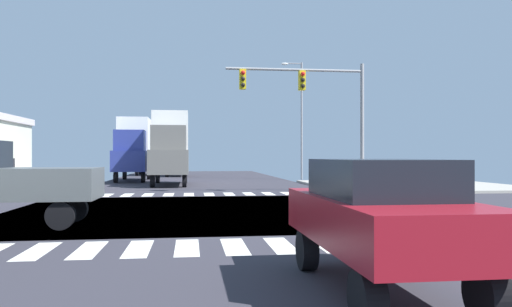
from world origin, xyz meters
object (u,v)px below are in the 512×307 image
at_px(pickup_trailing_3, 176,163).
at_px(box_truck_nearside_1, 170,146).
at_px(sedan_queued_1, 380,213).
at_px(traffic_signal_mast, 311,96).
at_px(pickup_farside_1, 147,162).
at_px(box_truck_crossing_2, 134,147).
at_px(street_lamp, 299,111).

bearing_deg(pickup_trailing_3, box_truck_nearside_1, 90.00).
xyz_separation_m(box_truck_nearside_1, sedan_queued_1, (4.00, -26.91, -1.45)).
relative_size(traffic_signal_mast, sedan_queued_1, 1.70).
distance_m(traffic_signal_mast, box_truck_nearside_1, 11.44).
bearing_deg(pickup_farside_1, box_truck_crossing_2, 90.00).
bearing_deg(traffic_signal_mast, box_truck_crossing_2, 126.90).
distance_m(pickup_farside_1, box_truck_crossing_2, 11.53).
height_order(box_truck_nearside_1, box_truck_crossing_2, same).
bearing_deg(box_truck_nearside_1, street_lamp, -149.18).
xyz_separation_m(traffic_signal_mast, pickup_trailing_3, (-7.52, 22.22, -3.74)).
bearing_deg(box_truck_crossing_2, traffic_signal_mast, 126.90).
xyz_separation_m(street_lamp, sedan_queued_1, (-6.03, -32.90, -4.44)).
distance_m(traffic_signal_mast, sedan_queued_1, 19.38).
distance_m(sedan_queued_1, pickup_trailing_3, 41.07).
bearing_deg(traffic_signal_mast, box_truck_nearside_1, 132.30).
relative_size(box_truck_crossing_2, sedan_queued_1, 1.67).
distance_m(pickup_farside_1, sedan_queued_1, 44.67).
distance_m(street_lamp, box_truck_nearside_1, 12.06).
relative_size(box_truck_nearside_1, sedan_queued_1, 1.67).
distance_m(box_truck_crossing_2, sedan_queued_1, 33.43).
bearing_deg(pickup_farside_1, sedan_queued_1, 99.02).
relative_size(box_truck_nearside_1, box_truck_crossing_2, 1.00).
relative_size(street_lamp, pickup_trailing_3, 1.86).
bearing_deg(pickup_farside_1, pickup_trailing_3, 132.71).
relative_size(traffic_signal_mast, box_truck_nearside_1, 1.01).
height_order(traffic_signal_mast, box_truck_crossing_2, traffic_signal_mast).
height_order(box_truck_crossing_2, sedan_queued_1, box_truck_crossing_2).
height_order(pickup_farside_1, sedan_queued_1, pickup_farside_1).
height_order(street_lamp, sedan_queued_1, street_lamp).
xyz_separation_m(sedan_queued_1, pickup_trailing_3, (-4.00, 40.87, 0.17)).
height_order(pickup_farside_1, pickup_trailing_3, same).
relative_size(street_lamp, sedan_queued_1, 2.20).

